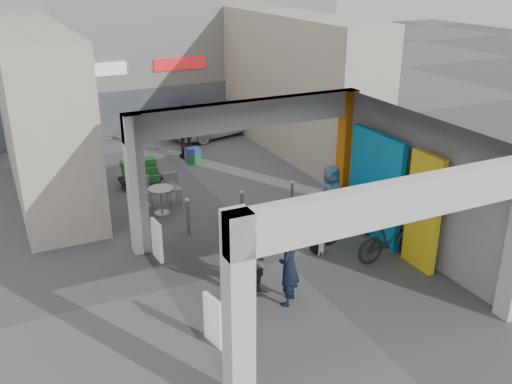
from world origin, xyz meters
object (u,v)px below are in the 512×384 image
man_with_dog (289,266)px  man_elderly (330,195)px  white_van (215,120)px  produce_stand (140,177)px  border_collie (319,244)px  cafe_set (155,200)px  bicycle_rear (390,238)px  bicycle_front (351,222)px  man_back_turned (259,255)px  man_crates (186,132)px

man_with_dog → man_elderly: 4.13m
man_elderly → white_van: man_elderly is taller
produce_stand → border_collie: produce_stand is taller
man_elderly → man_with_dog: bearing=-147.0°
cafe_set → bicycle_rear: size_ratio=0.83×
bicycle_front → man_with_dog: bearing=122.6°
bicycle_rear → white_van: white_van is taller
border_collie → bicycle_rear: size_ratio=0.33×
produce_stand → man_back_turned: bearing=-103.3°
bicycle_front → white_van: (0.34, 10.28, 0.15)m
man_with_dog → man_crates: size_ratio=0.89×
man_back_turned → white_van: 12.19m
man_back_turned → white_van: (3.64, 11.63, -0.31)m
man_back_turned → cafe_set: bearing=88.7°
man_back_turned → man_elderly: man_back_turned is taller
cafe_set → bicycle_front: (4.04, -4.01, 0.18)m
man_elderly → white_van: size_ratio=0.44×
man_elderly → man_back_turned: bearing=-156.5°
bicycle_front → bicycle_rear: bicycle_rear is taller
produce_stand → white_van: 6.03m
man_crates → border_collie: bearing=95.2°
bicycle_front → man_back_turned: bearing=111.6°
man_crates → produce_stand: bearing=44.4°
man_with_dog → man_back_turned: bearing=-95.2°
man_back_turned → man_elderly: (3.33, 2.42, -0.12)m
cafe_set → man_back_turned: bearing=-82.2°
man_with_dog → man_elderly: bearing=-179.2°
border_collie → man_with_dog: size_ratio=0.34×
bicycle_front → white_van: bearing=-2.6°
cafe_set → white_van: 7.65m
man_crates → bicycle_front: bearing=103.2°
cafe_set → man_with_dog: size_ratio=0.88×
cafe_set → man_crates: size_ratio=0.78×
man_crates → bicycle_front: 8.30m
man_with_dog → bicycle_rear: (3.11, 0.61, -0.32)m
man_with_dog → man_crates: bearing=-141.8°
produce_stand → man_back_turned: man_back_turned is taller
man_elderly → bicycle_rear: (0.22, -2.34, -0.29)m
produce_stand → man_elderly: man_elderly is taller
cafe_set → man_with_dog: man_with_dog is taller
bicycle_rear → produce_stand: bearing=29.8°
man_elderly → bicycle_front: bearing=-104.1°
border_collie → bicycle_rear: 1.74m
produce_stand → man_back_turned: size_ratio=0.67×
produce_stand → bicycle_rear: bicycle_rear is taller
produce_stand → bicycle_rear: 8.40m
cafe_set → white_van: (4.38, 6.27, 0.33)m
border_collie → white_van: size_ratio=0.16×
man_with_dog → bicycle_rear: 3.19m
border_collie → bicycle_front: bearing=15.4°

